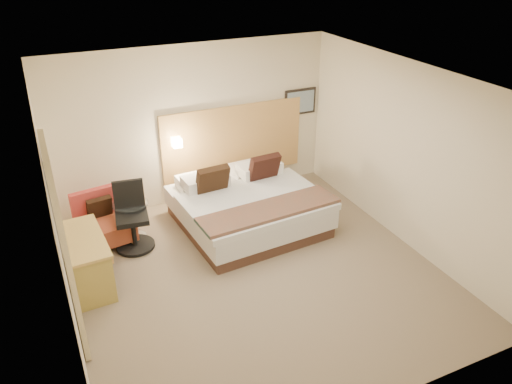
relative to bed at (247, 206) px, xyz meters
name	(u,v)px	position (x,y,z in m)	size (l,w,h in m)	color
floor	(256,273)	(-0.42, -1.24, -0.35)	(4.80, 5.00, 0.02)	#7B6952
ceiling	(256,81)	(-0.42, -1.24, 2.37)	(4.80, 5.00, 0.02)	white
wall_back	(193,125)	(-0.42, 1.27, 1.01)	(4.80, 0.02, 2.70)	beige
wall_front	(376,306)	(-0.42, -3.75, 1.01)	(4.80, 0.02, 2.70)	beige
wall_left	(56,229)	(-2.83, -1.24, 1.01)	(0.02, 5.00, 2.70)	beige
wall_right	(407,155)	(1.99, -1.24, 1.01)	(0.02, 5.00, 2.70)	beige
headboard_panel	(233,142)	(0.28, 1.23, 0.61)	(2.60, 0.04, 1.30)	#BB8848
art_frame	(300,102)	(1.60, 1.24, 1.16)	(0.62, 0.03, 0.47)	black
art_canvas	(301,102)	(1.60, 1.22, 1.16)	(0.54, 0.01, 0.39)	gray
lamp_arm	(176,141)	(-0.77, 1.18, 0.81)	(0.02, 0.02, 0.12)	white
lamp_shade	(177,142)	(-0.77, 1.12, 0.81)	(0.15, 0.15, 0.15)	#F8E6C1
curtain	(65,249)	(-2.78, -1.49, 0.88)	(0.06, 0.90, 2.42)	beige
bottle_a	(126,197)	(-1.80, 0.40, 0.37)	(0.06, 0.06, 0.22)	#7EAAC2
menu_folder	(137,196)	(-1.64, 0.35, 0.38)	(0.14, 0.05, 0.24)	#382216
bed	(247,206)	(0.00, 0.00, 0.00)	(2.25, 2.21, 1.04)	#452C22
lounge_chair	(104,223)	(-2.17, 0.45, -0.01)	(0.86, 0.78, 0.81)	#A38D4D
side_table	(132,219)	(-1.76, 0.39, 0.00)	(0.56, 0.56, 0.60)	silver
desk	(86,248)	(-2.53, -0.51, 0.23)	(0.59, 1.19, 0.72)	tan
desk_chair	(132,222)	(-1.80, 0.14, 0.08)	(0.65, 0.65, 1.02)	black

